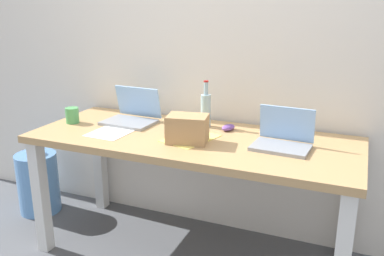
{
  "coord_description": "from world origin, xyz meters",
  "views": [
    {
      "loc": [
        0.84,
        -2.01,
        1.45
      ],
      "look_at": [
        0.0,
        0.0,
        0.79
      ],
      "focal_mm": 38.86,
      "sensor_mm": 36.0,
      "label": 1
    }
  ],
  "objects_px": {
    "desk": "(192,153)",
    "computer_mouse": "(228,127)",
    "cardboard_box": "(187,129)",
    "beer_bottle": "(205,109)",
    "coffee_mug": "(72,115)",
    "laptop_right": "(283,139)",
    "water_cooler_jug": "(38,182)",
    "laptop_left": "(132,115)"
  },
  "relations": [
    {
      "from": "cardboard_box",
      "to": "desk",
      "type": "bearing_deg",
      "value": 97.83
    },
    {
      "from": "laptop_right",
      "to": "cardboard_box",
      "type": "xyz_separation_m",
      "value": [
        -0.48,
        -0.11,
        0.03
      ]
    },
    {
      "from": "water_cooler_jug",
      "to": "beer_bottle",
      "type": "bearing_deg",
      "value": 6.42
    },
    {
      "from": "beer_bottle",
      "to": "coffee_mug",
      "type": "relative_size",
      "value": 2.92
    },
    {
      "from": "desk",
      "to": "water_cooler_jug",
      "type": "bearing_deg",
      "value": 176.47
    },
    {
      "from": "desk",
      "to": "computer_mouse",
      "type": "height_order",
      "value": "computer_mouse"
    },
    {
      "from": "beer_bottle",
      "to": "water_cooler_jug",
      "type": "relative_size",
      "value": 0.57
    },
    {
      "from": "laptop_right",
      "to": "laptop_left",
      "type": "bearing_deg",
      "value": 173.74
    },
    {
      "from": "coffee_mug",
      "to": "cardboard_box",
      "type": "bearing_deg",
      "value": -4.66
    },
    {
      "from": "laptop_left",
      "to": "coffee_mug",
      "type": "xyz_separation_m",
      "value": [
        -0.33,
        -0.15,
        0.0
      ]
    },
    {
      "from": "computer_mouse",
      "to": "water_cooler_jug",
      "type": "bearing_deg",
      "value": -158.45
    },
    {
      "from": "cardboard_box",
      "to": "coffee_mug",
      "type": "relative_size",
      "value": 2.21
    },
    {
      "from": "beer_bottle",
      "to": "coffee_mug",
      "type": "xyz_separation_m",
      "value": [
        -0.78,
        -0.24,
        -0.06
      ]
    },
    {
      "from": "cardboard_box",
      "to": "coffee_mug",
      "type": "distance_m",
      "value": 0.8
    },
    {
      "from": "laptop_right",
      "to": "cardboard_box",
      "type": "distance_m",
      "value": 0.49
    },
    {
      "from": "beer_bottle",
      "to": "cardboard_box",
      "type": "height_order",
      "value": "beer_bottle"
    },
    {
      "from": "cardboard_box",
      "to": "computer_mouse",
      "type": "bearing_deg",
      "value": 64.46
    },
    {
      "from": "desk",
      "to": "cardboard_box",
      "type": "xyz_separation_m",
      "value": [
        0.01,
        -0.09,
        0.17
      ]
    },
    {
      "from": "computer_mouse",
      "to": "cardboard_box",
      "type": "xyz_separation_m",
      "value": [
        -0.14,
        -0.28,
        0.06
      ]
    },
    {
      "from": "coffee_mug",
      "to": "computer_mouse",
      "type": "bearing_deg",
      "value": 13.24
    },
    {
      "from": "laptop_left",
      "to": "cardboard_box",
      "type": "distance_m",
      "value": 0.51
    },
    {
      "from": "desk",
      "to": "laptop_left",
      "type": "relative_size",
      "value": 5.67
    },
    {
      "from": "desk",
      "to": "beer_bottle",
      "type": "relative_size",
      "value": 6.51
    },
    {
      "from": "computer_mouse",
      "to": "cardboard_box",
      "type": "bearing_deg",
      "value": -98.81
    },
    {
      "from": "computer_mouse",
      "to": "water_cooler_jug",
      "type": "relative_size",
      "value": 0.21
    },
    {
      "from": "cardboard_box",
      "to": "laptop_right",
      "type": "bearing_deg",
      "value": 12.98
    },
    {
      "from": "desk",
      "to": "laptop_right",
      "type": "height_order",
      "value": "laptop_right"
    },
    {
      "from": "beer_bottle",
      "to": "computer_mouse",
      "type": "xyz_separation_m",
      "value": [
        0.15,
        -0.02,
        -0.09
      ]
    },
    {
      "from": "beer_bottle",
      "to": "water_cooler_jug",
      "type": "xyz_separation_m",
      "value": [
        -1.22,
        -0.14,
        -0.63
      ]
    },
    {
      "from": "computer_mouse",
      "to": "coffee_mug",
      "type": "bearing_deg",
      "value": -150.03
    },
    {
      "from": "laptop_right",
      "to": "cardboard_box",
      "type": "bearing_deg",
      "value": -167.02
    },
    {
      "from": "desk",
      "to": "laptop_left",
      "type": "xyz_separation_m",
      "value": [
        -0.45,
        0.12,
        0.14
      ]
    },
    {
      "from": "water_cooler_jug",
      "to": "desk",
      "type": "bearing_deg",
      "value": -3.53
    },
    {
      "from": "beer_bottle",
      "to": "cardboard_box",
      "type": "distance_m",
      "value": 0.31
    },
    {
      "from": "beer_bottle",
      "to": "laptop_right",
      "type": "bearing_deg",
      "value": -21.32
    },
    {
      "from": "laptop_left",
      "to": "computer_mouse",
      "type": "relative_size",
      "value": 3.18
    },
    {
      "from": "laptop_right",
      "to": "coffee_mug",
      "type": "distance_m",
      "value": 1.28
    },
    {
      "from": "cardboard_box",
      "to": "coffee_mug",
      "type": "bearing_deg",
      "value": 175.34
    },
    {
      "from": "desk",
      "to": "coffee_mug",
      "type": "relative_size",
      "value": 18.99
    },
    {
      "from": "computer_mouse",
      "to": "desk",
      "type": "bearing_deg",
      "value": -111.21
    },
    {
      "from": "beer_bottle",
      "to": "cardboard_box",
      "type": "xyz_separation_m",
      "value": [
        0.02,
        -0.31,
        -0.03
      ]
    },
    {
      "from": "desk",
      "to": "beer_bottle",
      "type": "distance_m",
      "value": 0.29
    }
  ]
}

